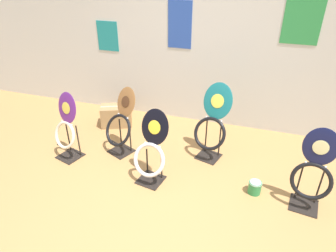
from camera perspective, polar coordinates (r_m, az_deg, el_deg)
The scene contains 9 objects.
ground_plane at distance 3.19m, azimuth -3.00°, elevation -16.35°, with size 14.00×14.00×0.00m, color #B7844C.
wall_back at distance 4.39m, azimuth 6.80°, elevation 16.46°, with size 8.00×0.07×2.60m.
toilet_seat_display_navy_moon at distance 3.30m, azimuth 25.97°, elevation -7.96°, with size 0.41×0.32×0.92m.
toilet_seat_display_woodgrain at distance 3.90m, azimuth -9.06°, elevation 0.14°, with size 0.49×0.49×0.87m.
toilet_seat_display_jazz_black at distance 3.36m, azimuth -3.28°, elevation -5.07°, with size 0.43×0.39×0.86m.
toilet_seat_display_purple_note at distance 3.94m, azimuth -18.80°, elevation -0.24°, with size 0.40×0.36×0.87m.
toilet_seat_display_teal_sax at distance 3.76m, azimuth 8.38°, elevation 0.09°, with size 0.48×0.46×0.97m.
paint_can at distance 3.49m, azimuth 16.20°, elevation -11.07°, with size 0.15×0.15×0.15m.
storage_box at distance 4.66m, azimuth -9.81°, elevation 1.97°, with size 0.52×0.43×0.32m.
Camera 1 is at (0.83, -2.05, 2.30)m, focal length 32.00 mm.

